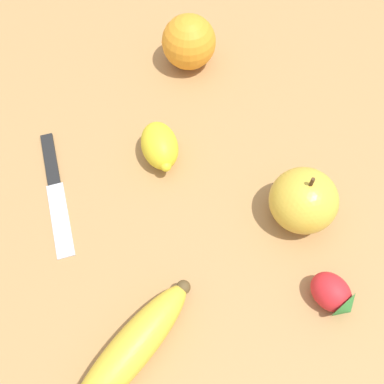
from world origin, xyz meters
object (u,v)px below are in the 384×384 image
object	(u,v)px
orange	(189,42)
apple	(303,200)
banana	(130,350)
paring_knife	(55,186)
lemon	(160,146)
strawberry	(334,295)

from	to	relation	value
orange	apple	world-z (taller)	apple
banana	apple	xyz separation A→B (m)	(0.26, 0.04, 0.02)
banana	paring_knife	bearing A→B (deg)	-112.08
banana	apple	distance (m)	0.26
lemon	paring_knife	xyz separation A→B (m)	(-0.14, 0.03, -0.02)
orange	strawberry	size ratio (longest dim) A/B	1.40
orange	apple	bearing A→B (deg)	-94.72
paring_knife	strawberry	bearing A→B (deg)	139.98
orange	lemon	xyz separation A→B (m)	(-0.13, -0.13, -0.02)
orange	lemon	size ratio (longest dim) A/B	0.99
strawberry	apple	world-z (taller)	apple
banana	strawberry	xyz separation A→B (m)	(0.22, -0.07, -0.00)
strawberry	paring_knife	xyz separation A→B (m)	(-0.21, 0.31, -0.02)
apple	paring_knife	size ratio (longest dim) A/B	0.47
strawberry	paring_knife	size ratio (longest dim) A/B	0.31
orange	paring_knife	size ratio (longest dim) A/B	0.43
strawberry	paring_knife	bearing A→B (deg)	-153.01
banana	paring_knife	xyz separation A→B (m)	(0.01, 0.24, -0.02)
strawberry	apple	distance (m)	0.12
strawberry	banana	bearing A→B (deg)	-114.21
strawberry	lemon	bearing A→B (deg)	-173.97
strawberry	apple	bearing A→B (deg)	153.12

